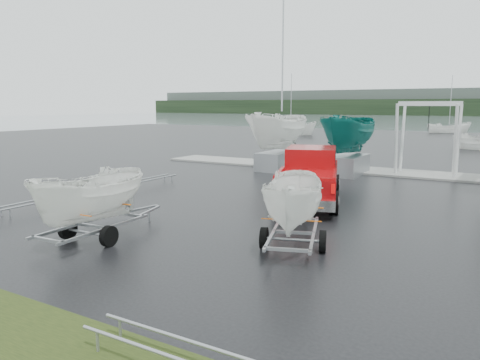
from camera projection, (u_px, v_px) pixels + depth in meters
The scene contains 12 objects.
ground_plane at pixel (298, 219), 16.22m from camera, with size 120.00×120.00×0.00m, color black.
dock at pixel (388, 172), 27.25m from camera, with size 30.00×3.00×0.12m, color gray.
pickup_truck at pixel (310, 174), 19.33m from camera, with size 4.14×6.82×2.15m.
trailer_hitched at pixel (295, 158), 12.58m from camera, with size 2.27×3.79×4.65m.
trailer_parked at pixel (89, 154), 13.26m from camera, with size 1.81×3.66×4.69m.
boat_hoist at pixel (428, 128), 25.80m from camera, with size 3.30×2.18×4.12m.
keelboat_0 at pixel (278, 108), 28.08m from camera, with size 2.37×3.20×10.54m.
keelboat_1 at pixel (350, 111), 26.08m from camera, with size 2.27×3.20×7.12m.
mast_rack_0 at pixel (127, 183), 21.56m from camera, with size 0.56×6.50×0.06m.
mast_rack_1 at pixel (5, 208), 16.47m from camera, with size 0.56×6.50×0.06m.
moored_boat_0 at pixel (291, 135), 62.31m from camera, with size 2.83×2.76×11.63m.
moored_boat_1 at pixel (449, 133), 66.10m from camera, with size 3.18×3.16×11.06m.
Camera 1 is at (6.36, -14.60, 3.94)m, focal length 35.00 mm.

